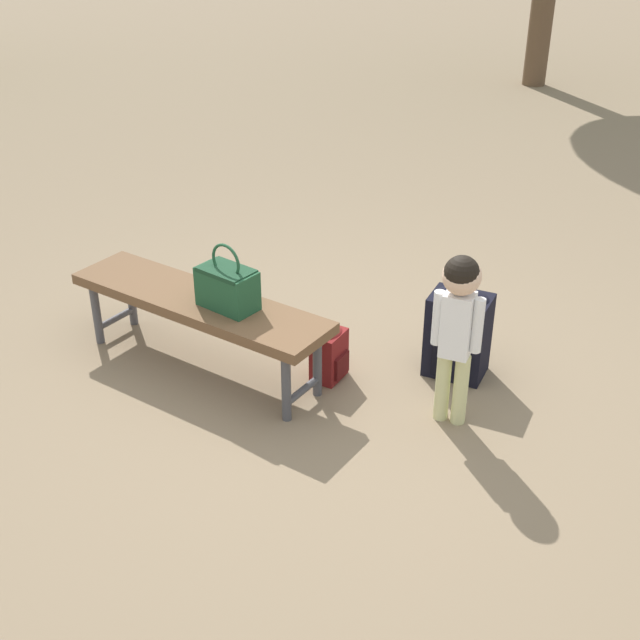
{
  "coord_description": "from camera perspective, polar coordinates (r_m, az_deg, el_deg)",
  "views": [
    {
      "loc": [
        1.17,
        -3.62,
        2.54
      ],
      "look_at": [
        0.02,
        -0.04,
        0.45
      ],
      "focal_mm": 46.34,
      "sensor_mm": 36.0,
      "label": 1
    }
  ],
  "objects": [
    {
      "name": "ground_plane",
      "position": [
        4.58,
        -0.07,
        -4.66
      ],
      "size": [
        40.0,
        40.0,
        0.0
      ],
      "primitive_type": "plane",
      "color": "#7F6B51",
      "rests_on": "ground"
    },
    {
      "name": "park_bench",
      "position": [
        4.61,
        -8.38,
        0.93
      ],
      "size": [
        1.65,
        0.84,
        0.45
      ],
      "color": "brown",
      "rests_on": "ground"
    },
    {
      "name": "handbag",
      "position": [
        4.4,
        -6.42,
        2.35
      ],
      "size": [
        0.36,
        0.28,
        0.37
      ],
      "color": "#1E4C2D",
      "rests_on": "park_bench"
    },
    {
      "name": "child_standing",
      "position": [
        4.05,
        9.53,
        0.38
      ],
      "size": [
        0.25,
        0.19,
        0.94
      ],
      "color": "#CCCC8C",
      "rests_on": "ground"
    },
    {
      "name": "backpack_large",
      "position": [
        4.63,
        9.54,
        -0.66
      ],
      "size": [
        0.36,
        0.32,
        0.55
      ],
      "color": "black",
      "rests_on": "ground"
    },
    {
      "name": "backpack_small",
      "position": [
        4.57,
        0.63,
        -2.22
      ],
      "size": [
        0.2,
        0.22,
        0.33
      ],
      "color": "maroon",
      "rests_on": "ground"
    }
  ]
}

